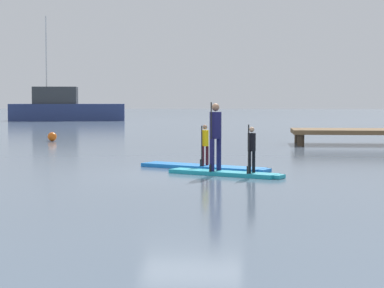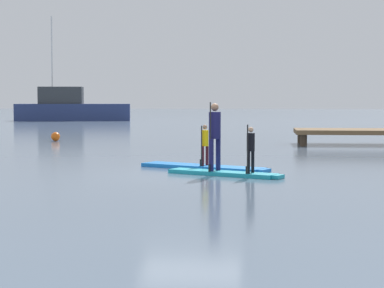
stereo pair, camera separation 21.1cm
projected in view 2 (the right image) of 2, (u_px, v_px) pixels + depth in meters
name	position (u px, v px, depth m)	size (l,w,h in m)	color
ground_plane	(191.00, 175.00, 17.43)	(240.00, 240.00, 0.00)	slate
paddleboard_near	(204.00, 167.00, 18.90)	(3.61, 2.28, 0.10)	blue
paddler_child_solo	(205.00, 143.00, 18.84)	(0.26, 0.36, 1.10)	#4C1419
paddleboard_far	(225.00, 173.00, 17.31)	(2.92, 1.73, 0.10)	#1E9EB2
paddler_adult	(215.00, 132.00, 17.39)	(0.40, 0.48, 1.71)	#19194C
paddler_child_front	(250.00, 147.00, 16.89)	(0.26, 0.36, 1.17)	black
motor_boat_small_navy	(71.00, 108.00, 61.96)	(10.30, 4.68, 9.15)	navy
mooring_buoy_near	(56.00, 137.00, 31.51)	(0.40, 0.40, 0.40)	orange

